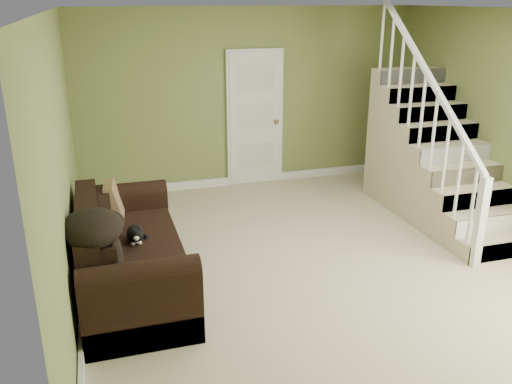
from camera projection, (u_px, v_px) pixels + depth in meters
floor at (317, 259)px, 5.94m from camera, size 5.00×5.50×0.01m
ceiling at (328, 10)px, 5.06m from camera, size 5.00×5.50×0.01m
wall_back at (248, 99)px, 7.98m from camera, size 5.00×0.04×2.60m
wall_left at (63, 165)px, 4.82m from camera, size 0.04×5.50×2.60m
baseboard_back at (249, 179)px, 8.37m from camera, size 5.00×0.04×0.12m
baseboard_left at (82, 287)px, 5.25m from camera, size 0.04×5.50×0.12m
baseboard_right at (505, 228)px, 6.59m from camera, size 0.04×5.50×0.12m
door at (255, 119)px, 8.06m from camera, size 0.86×0.12×2.02m
staircase at (430, 164)px, 7.14m from camera, size 1.00×2.51×2.82m
sofa at (127, 257)px, 5.25m from camera, size 0.97×2.24×0.88m
side_table at (103, 222)px, 6.21m from camera, size 0.53×0.53×0.77m
cat at (136, 234)px, 5.22m from camera, size 0.20×0.44×0.21m
banana at (145, 267)px, 4.71m from camera, size 0.15×0.16×0.05m
throw_pillow at (114, 200)px, 5.78m from camera, size 0.23×0.41×0.40m
throw_blanket at (92, 228)px, 4.47m from camera, size 0.63×0.75×0.27m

